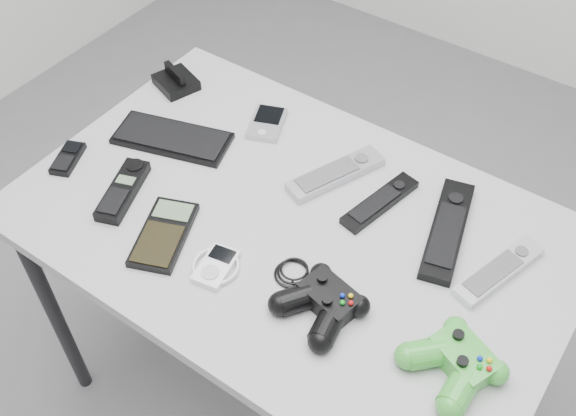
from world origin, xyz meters
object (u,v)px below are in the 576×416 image
Objects in this scene: remote_silver_a at (336,173)px; remote_black_b at (448,229)px; pda at (267,123)px; controller_green at (457,361)px; pda_keyboard at (172,138)px; calculator at (164,234)px; mp3_player at (216,266)px; remote_silver_b at (499,270)px; cordless_handset at (123,190)px; desk at (292,242)px; controller_black at (323,301)px; mobile_phone at (68,158)px; remote_black_a at (380,202)px.

remote_silver_a is 0.26m from remote_black_b.
controller_green is at bearing -48.91° from pda.
calculator is (0.17, -0.22, 0.00)m from pda_keyboard.
pda_keyboard is at bearing 106.34° from calculator.
pda_keyboard is 0.38m from mp3_player.
remote_black_b is (0.48, -0.06, 0.00)m from pda.
mp3_player is (-0.44, -0.29, -0.00)m from remote_silver_b.
cordless_handset is at bearing -130.19° from pda.
desk is 0.20m from mp3_player.
controller_black is at bearing -38.71° from remote_silver_a.
remote_silver_b is (0.39, 0.12, 0.07)m from desk.
controller_black is (0.34, 0.04, 0.02)m from calculator.
remote_silver_a is 0.58m from mobile_phone.
pda_keyboard is 0.63m from remote_black_b.
pda is 0.42m from mp3_player.
cordless_handset is 0.15m from calculator.
mobile_phone is 0.66m from controller_black.
pda_keyboard is at bearing 78.63° from cordless_handset.
controller_black reaches higher than remote_silver_a.
remote_silver_a reaches higher than mp3_player.
controller_black reaches higher than mp3_player.
remote_silver_b is at bearing 60.65° from controller_black.
remote_black_b is 0.30m from controller_green.
remote_black_a is (0.12, 0.14, 0.07)m from desk.
pda_keyboard is at bearing 172.71° from controller_black.
pda_keyboard is at bearing -153.45° from pda.
controller_green is (0.76, -0.16, 0.02)m from pda_keyboard.
desk is at bearing -172.74° from controller_green.
remote_black_a is at bearing 161.19° from controller_green.
remote_silver_a is at bearing 21.26° from cordless_handset.
desk is 4.25× the size of pda_keyboard.
cordless_handset is at bearing -167.86° from controller_black.
remote_silver_b is (0.60, -0.09, 0.00)m from pda.
mobile_phone is 0.32m from calculator.
controller_black reaches higher than mobile_phone.
cordless_handset is (-0.33, -0.29, 0.00)m from remote_silver_a.
remote_silver_b is 0.52m from mp3_player.
controller_green is (0.59, 0.06, 0.02)m from calculator.
remote_black_b is (0.26, -0.01, 0.00)m from remote_silver_a.
remote_silver_b is at bearing 117.26° from controller_green.
desk is at bearing 21.83° from calculator.
cordless_handset reaches higher than remote_silver_a.
controller_black is at bearing -36.45° from pda_keyboard.
remote_black_a is 0.15m from remote_black_b.
cordless_handset is (0.03, -0.18, 0.01)m from pda_keyboard.
pda_keyboard and mobile_phone have the same top height.
mp3_player is at bearing -28.38° from cordless_handset.
pda_keyboard is 1.17× the size of remote_silver_a.
calculator is at bearing -121.83° from remote_black_a.
pda is 0.70× the size of controller_green.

